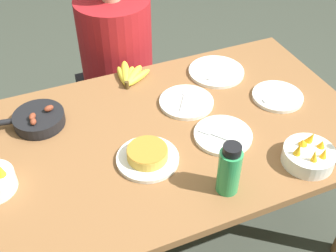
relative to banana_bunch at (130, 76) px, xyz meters
name	(u,v)px	position (x,y,z in m)	size (l,w,h in m)	color
ground_plane	(168,234)	(0.02, -0.40, -0.73)	(14.00, 14.00, 0.00)	#383D33
dining_table	(168,147)	(0.02, -0.40, -0.11)	(1.59, 0.95, 0.71)	brown
banana_bunch	(130,76)	(0.00, 0.00, 0.00)	(0.17, 0.21, 0.04)	yellow
skillet	(38,119)	(-0.44, -0.16, 0.01)	(0.35, 0.20, 0.08)	black
frittata_plate_center	(148,156)	(-0.11, -0.52, 0.00)	(0.23, 0.23, 0.06)	silver
empty_plate_near_front	(223,135)	(0.21, -0.51, -0.01)	(0.23, 0.23, 0.02)	silver
empty_plate_far_left	(277,96)	(0.55, -0.38, -0.01)	(0.22, 0.22, 0.02)	silver
empty_plate_far_right	(216,72)	(0.39, -0.11, -0.01)	(0.26, 0.26, 0.02)	silver
empty_plate_mid_edge	(186,102)	(0.17, -0.27, -0.01)	(0.23, 0.23, 0.02)	silver
fruit_bowl_mango	(309,155)	(0.43, -0.75, 0.02)	(0.19, 0.19, 0.11)	silver
water_bottle	(229,169)	(0.10, -0.75, 0.08)	(0.08, 0.08, 0.20)	#2D9351
person_figure	(119,78)	(0.04, 0.34, -0.24)	(0.42, 0.42, 1.20)	black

